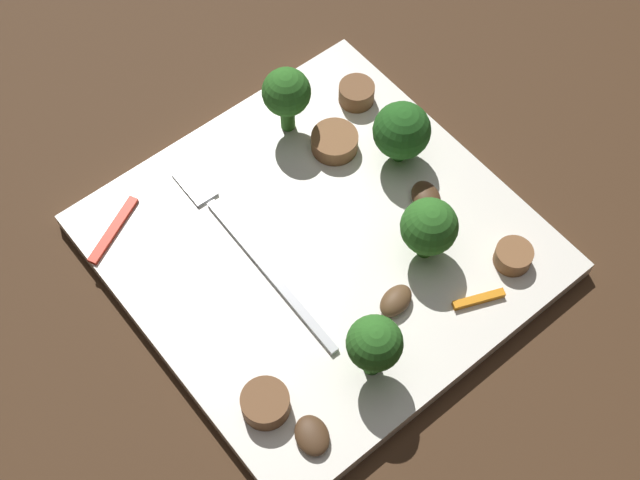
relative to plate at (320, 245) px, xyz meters
name	(u,v)px	position (x,y,z in m)	size (l,w,h in m)	color
ground_plane	(320,250)	(0.00, 0.00, -0.01)	(1.40, 1.40, 0.00)	#422B19
plate	(320,245)	(0.00, 0.00, 0.00)	(0.27, 0.27, 0.01)	white
fork	(241,239)	(0.03, 0.04, 0.01)	(0.18, 0.02, 0.00)	silver
broccoli_floret_0	(374,344)	(-0.09, 0.03, 0.04)	(0.04, 0.04, 0.06)	#347525
broccoli_floret_1	(402,131)	(0.02, -0.09, 0.04)	(0.04, 0.04, 0.05)	#296420
broccoli_floret_2	(286,94)	(0.09, -0.04, 0.05)	(0.04, 0.04, 0.06)	#347525
broccoli_floret_3	(429,227)	(-0.05, -0.05, 0.04)	(0.04, 0.04, 0.05)	#347525
sausage_slice_0	(265,403)	(-0.07, 0.10, 0.01)	(0.03, 0.03, 0.02)	brown
sausage_slice_1	(335,142)	(0.06, -0.06, 0.01)	(0.04, 0.04, 0.01)	brown
sausage_slice_2	(513,256)	(-0.10, -0.09, 0.01)	(0.03, 0.03, 0.01)	brown
sausage_slice_3	(357,93)	(0.08, -0.10, 0.01)	(0.03, 0.03, 0.02)	brown
mushroom_0	(396,301)	(-0.07, -0.01, 0.01)	(0.03, 0.02, 0.01)	brown
mushroom_1	(312,435)	(-0.11, 0.09, 0.01)	(0.03, 0.02, 0.01)	#4C331E
mushroom_2	(426,197)	(-0.02, -0.08, 0.01)	(0.03, 0.02, 0.01)	#4C331E
pepper_strip_0	(113,230)	(0.10, 0.11, 0.01)	(0.06, 0.01, 0.00)	red
pepper_strip_1	(479,299)	(-0.10, -0.05, 0.01)	(0.04, 0.01, 0.00)	orange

